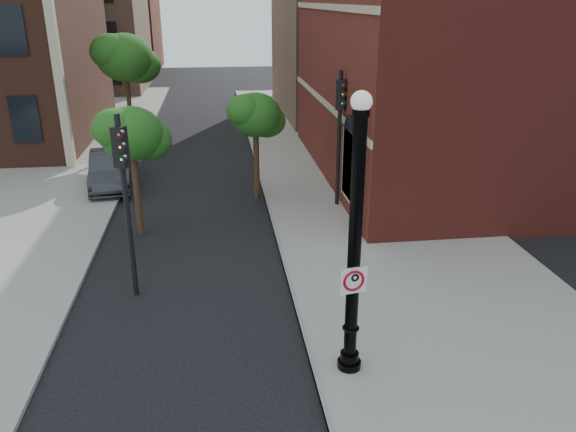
{
  "coord_description": "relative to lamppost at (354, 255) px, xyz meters",
  "views": [
    {
      "loc": [
        0.12,
        -10.77,
        7.84
      ],
      "look_at": [
        1.78,
        2.0,
        2.83
      ],
      "focal_mm": 35.0,
      "sensor_mm": 36.0,
      "label": 1
    }
  ],
  "objects": [
    {
      "name": "street_tree_c",
      "position": [
        -1.1,
        12.02,
        0.56
      ],
      "size": [
        2.43,
        2.2,
        4.38
      ],
      "color": "#372716",
      "rests_on": "ground"
    },
    {
      "name": "traffic_signal_right",
      "position": [
        1.97,
        10.5,
        0.73
      ],
      "size": [
        0.4,
        0.47,
        5.37
      ],
      "rotation": [
        0.0,
        0.0,
        -0.25
      ],
      "color": "black",
      "rests_on": "ground"
    },
    {
      "name": "bg_building_tan_a",
      "position": [
        -14.83,
        44.53,
        3.11
      ],
      "size": [
        12.0,
        12.0,
        12.0
      ],
      "primitive_type": "cube",
      "color": "#996D53",
      "rests_on": "ground"
    },
    {
      "name": "sidewalk_right",
      "position": [
        3.17,
        10.53,
        -2.83
      ],
      "size": [
        8.0,
        60.0,
        0.12
      ],
      "primitive_type": "cube",
      "color": "gray",
      "rests_on": "ground"
    },
    {
      "name": "ground",
      "position": [
        -2.83,
        0.53,
        -2.89
      ],
      "size": [
        120.0,
        120.0,
        0.0
      ],
      "primitive_type": "plane",
      "color": "black",
      "rests_on": "ground"
    },
    {
      "name": "parked_car",
      "position": [
        -7.4,
        14.37,
        -2.1
      ],
      "size": [
        2.23,
        4.97,
        1.58
      ],
      "primitive_type": "imported",
      "rotation": [
        0.0,
        0.0,
        0.12
      ],
      "color": "#29292D",
      "rests_on": "ground"
    },
    {
      "name": "street_tree_b",
      "position": [
        -7.22,
        20.87,
        2.0
      ],
      "size": [
        3.44,
        3.11,
        6.19
      ],
      "color": "#372716",
      "rests_on": "ground"
    },
    {
      "name": "bg_building_red",
      "position": [
        -14.83,
        58.53,
        2.11
      ],
      "size": [
        12.0,
        12.0,
        10.0
      ],
      "primitive_type": "cube",
      "color": "maroon",
      "rests_on": "ground"
    },
    {
      "name": "no_parking_sign",
      "position": [
        -0.03,
        -0.16,
        -0.5
      ],
      "size": [
        0.59,
        0.14,
        0.6
      ],
      "rotation": [
        0.0,
        0.0,
        0.17
      ],
      "color": "white",
      "rests_on": "ground"
    },
    {
      "name": "curb_edge",
      "position": [
        -0.78,
        10.53,
        -2.82
      ],
      "size": [
        0.1,
        60.0,
        0.14
      ],
      "primitive_type": "cube",
      "color": "gray",
      "rests_on": "ground"
    },
    {
      "name": "brick_wall_building",
      "position": [
        13.16,
        14.53,
        3.37
      ],
      "size": [
        22.3,
        16.3,
        12.5
      ],
      "color": "maroon",
      "rests_on": "ground"
    },
    {
      "name": "lamppost",
      "position": [
        0.0,
        0.0,
        0.0
      ],
      "size": [
        0.53,
        0.53,
        6.25
      ],
      "color": "black",
      "rests_on": "ground"
    },
    {
      "name": "traffic_signal_left",
      "position": [
        -5.16,
        4.21,
        0.57
      ],
      "size": [
        0.41,
        0.45,
        5.14
      ],
      "rotation": [
        0.0,
        0.0,
        -0.39
      ],
      "color": "black",
      "rests_on": "ground"
    },
    {
      "name": "utility_pole",
      "position": [
        1.97,
        6.98,
        -0.59
      ],
      "size": [
        0.09,
        0.09,
        4.6
      ],
      "primitive_type": "cylinder",
      "color": "#999999",
      "rests_on": "ground"
    },
    {
      "name": "bg_building_tan_b",
      "position": [
        13.17,
        30.53,
        4.11
      ],
      "size": [
        22.0,
        14.0,
        14.0
      ],
      "primitive_type": "cube",
      "color": "#996D53",
      "rests_on": "ground"
    },
    {
      "name": "street_tree_a",
      "position": [
        -5.5,
        8.76,
        0.68
      ],
      "size": [
        2.51,
        2.27,
        4.53
      ],
      "color": "#372716",
      "rests_on": "ground"
    },
    {
      "name": "sidewalk_left",
      "position": [
        -11.83,
        18.53,
        -2.83
      ],
      "size": [
        10.0,
        50.0,
        0.12
      ],
      "primitive_type": "cube",
      "color": "gray",
      "rests_on": "ground"
    }
  ]
}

